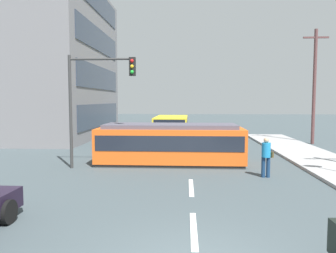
% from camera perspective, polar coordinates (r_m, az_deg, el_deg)
% --- Properties ---
extents(ground_plane, '(120.00, 120.00, 0.00)m').
position_cam_1_polar(ground_plane, '(16.27, 3.81, -6.80)').
color(ground_plane, '#3D484D').
extents(lane_stripe_1, '(0.16, 2.40, 0.01)m').
position_cam_1_polar(lane_stripe_1, '(8.58, 4.47, -17.37)').
color(lane_stripe_1, silver).
rests_on(lane_stripe_1, ground).
extents(lane_stripe_2, '(0.16, 2.40, 0.01)m').
position_cam_1_polar(lane_stripe_2, '(12.38, 4.03, -10.43)').
color(lane_stripe_2, silver).
rests_on(lane_stripe_2, ground).
extents(lane_stripe_3, '(0.16, 2.40, 0.01)m').
position_cam_1_polar(lane_stripe_3, '(22.68, 3.62, -3.54)').
color(lane_stripe_3, silver).
rests_on(lane_stripe_3, ground).
extents(lane_stripe_4, '(0.16, 2.40, 0.01)m').
position_cam_1_polar(lane_stripe_4, '(28.64, 3.52, -1.85)').
color(lane_stripe_4, silver).
rests_on(lane_stripe_4, ground).
extents(corner_building, '(14.73, 14.73, 12.80)m').
position_cam_1_polar(corner_building, '(32.17, -24.63, 9.87)').
color(corner_building, slate).
rests_on(corner_building, ground).
extents(streetcar_tram, '(7.30, 2.58, 2.01)m').
position_cam_1_polar(streetcar_tram, '(16.62, 0.39, -2.91)').
color(streetcar_tram, '#E1581A').
rests_on(streetcar_tram, ground).
extents(city_bus, '(2.60, 5.85, 1.90)m').
position_cam_1_polar(city_bus, '(26.36, 0.60, -0.02)').
color(city_bus, gold).
rests_on(city_bus, ground).
extents(pedestrian_crossing, '(0.50, 0.36, 1.67)m').
position_cam_1_polar(pedestrian_crossing, '(14.30, 16.61, -4.72)').
color(pedestrian_crossing, navy).
rests_on(pedestrian_crossing, ground).
extents(traffic_light_mast, '(3.14, 0.33, 5.29)m').
position_cam_1_polar(traffic_light_mast, '(15.70, -12.38, 6.31)').
color(traffic_light_mast, '#333333').
rests_on(traffic_light_mast, ground).
extents(utility_pole_mid, '(1.80, 0.24, 8.29)m').
position_cam_1_polar(utility_pole_mid, '(26.30, 23.97, 6.63)').
color(utility_pole_mid, brown).
rests_on(utility_pole_mid, ground).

